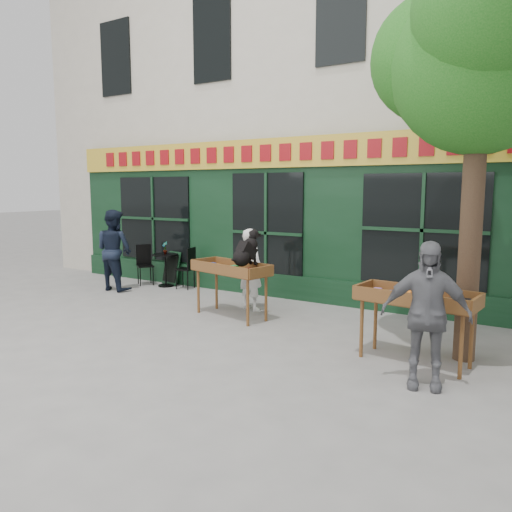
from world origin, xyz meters
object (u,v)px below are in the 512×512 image
object	(u,v)px
woman	(251,269)
book_cart_center	(231,271)
man_right	(426,315)
bistro_table	(165,263)
book_cart_right	(416,302)
man_left	(114,250)
dog	(246,247)

from	to	relation	value
woman	book_cart_center	bearing A→B (deg)	102.57
man_right	bistro_table	bearing A→B (deg)	142.10
book_cart_right	man_right	world-z (taller)	man_right
man_right	man_left	distance (m)	7.56
book_cart_center	bistro_table	distance (m)	3.27
bistro_table	book_cart_center	bearing A→B (deg)	-27.06
book_cart_right	man_left	bearing A→B (deg)	175.71
bistro_table	woman	bearing A→B (deg)	-15.99
book_cart_center	man_right	size ratio (longest dim) A/B	0.94
dog	man_left	distance (m)	4.02
book_cart_center	man_left	distance (m)	3.65
woman	bistro_table	world-z (taller)	woman
dog	bistro_table	size ratio (longest dim) A/B	0.79
book_cart_right	man_right	distance (m)	0.81
book_cart_center	bistro_table	world-z (taller)	book_cart_center
man_right	bistro_table	distance (m)	7.21
book_cart_center	woman	world-z (taller)	woman
book_cart_center	man_left	world-z (taller)	man_left
man_right	man_left	size ratio (longest dim) A/B	0.94
book_cart_center	book_cart_right	world-z (taller)	same
man_left	dog	bearing A→B (deg)	170.92
book_cart_right	man_left	world-z (taller)	man_left
book_cart_center	man_right	distance (m)	3.96
book_cart_center	man_right	xyz separation A→B (m)	(3.70, -1.42, 0.03)
dog	man_left	xyz separation A→B (m)	(-3.95, 0.63, -0.38)
book_cart_right	book_cart_center	bearing A→B (deg)	174.72
man_left	bistro_table	bearing A→B (deg)	-127.88
book_cart_center	bistro_table	size ratio (longest dim) A/B	2.10
dog	bistro_table	distance (m)	3.67
book_cart_center	woman	bearing A→B (deg)	102.57
book_cart_right	man_left	distance (m)	7.11
woman	man_right	bearing A→B (deg)	163.38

